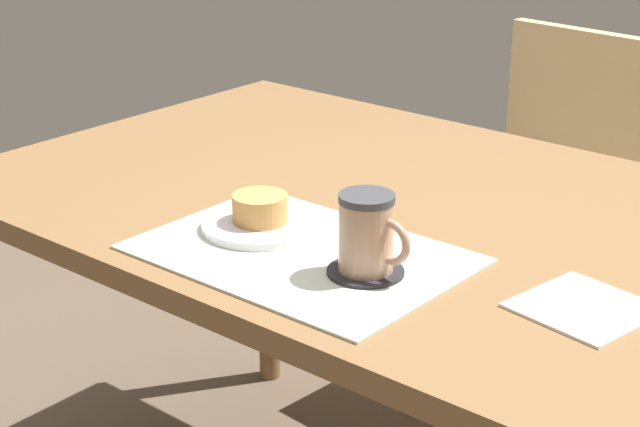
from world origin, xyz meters
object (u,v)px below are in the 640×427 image
object	(u,v)px
dining_table	(384,240)
pastry_plate	(260,225)
wooden_chair	(546,199)
pastry	(260,208)
coffee_mug	(368,233)

from	to	relation	value
dining_table	pastry_plate	size ratio (longest dim) A/B	7.72
dining_table	wooden_chair	bearing A→B (deg)	98.47
dining_table	wooden_chair	xyz separation A→B (m)	(-0.11, 0.76, -0.18)
wooden_chair	pastry_plate	xyz separation A→B (m)	(0.05, -0.98, 0.25)
wooden_chair	pastry_plate	size ratio (longest dim) A/B	4.78
dining_table	pastry_plate	distance (m)	0.24
dining_table	pastry	bearing A→B (deg)	-106.09
wooden_chair	pastry_plate	world-z (taller)	wooden_chair
pastry	dining_table	bearing A→B (deg)	73.91
dining_table	coffee_mug	world-z (taller)	coffee_mug
pastry_plate	pastry	size ratio (longest dim) A/B	2.14
pastry_plate	pastry	distance (m)	0.03
pastry_plate	dining_table	bearing A→B (deg)	73.91
pastry_plate	pastry	world-z (taller)	pastry
pastry	wooden_chair	bearing A→B (deg)	92.92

